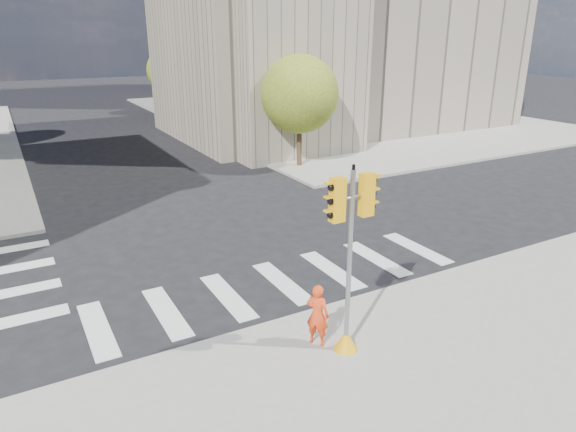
% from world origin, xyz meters
% --- Properties ---
extents(ground, '(160.00, 160.00, 0.00)m').
position_xyz_m(ground, '(0.00, 0.00, 0.00)').
color(ground, black).
rests_on(ground, ground).
extents(sidewalk_far_right, '(28.00, 40.00, 0.15)m').
position_xyz_m(sidewalk_far_right, '(20.00, 26.00, 0.07)').
color(sidewalk_far_right, gray).
rests_on(sidewalk_far_right, ground).
extents(civic_building, '(26.00, 16.00, 19.39)m').
position_xyz_m(civic_building, '(15.59, 19.12, 7.26)').
color(civic_building, gray).
rests_on(civic_building, ground).
extents(tree_re_near, '(4.20, 4.20, 6.16)m').
position_xyz_m(tree_re_near, '(7.50, 10.00, 4.05)').
color(tree_re_near, '#382616').
rests_on(tree_re_near, ground).
extents(tree_re_mid, '(4.60, 4.60, 6.66)m').
position_xyz_m(tree_re_mid, '(7.50, 22.00, 4.35)').
color(tree_re_mid, '#382616').
rests_on(tree_re_mid, ground).
extents(tree_re_far, '(4.00, 4.00, 5.88)m').
position_xyz_m(tree_re_far, '(7.50, 34.00, 3.87)').
color(tree_re_far, '#382616').
rests_on(tree_re_far, ground).
extents(lamp_near, '(0.35, 0.18, 8.11)m').
position_xyz_m(lamp_near, '(8.00, 14.00, 4.58)').
color(lamp_near, black).
rests_on(lamp_near, sidewalk_far_right).
extents(lamp_far, '(0.35, 0.18, 8.11)m').
position_xyz_m(lamp_far, '(8.00, 28.00, 4.58)').
color(lamp_far, black).
rests_on(lamp_far, sidewalk_far_right).
extents(traffic_signal, '(1.06, 0.56, 4.46)m').
position_xyz_m(traffic_signal, '(-0.57, -5.99, 2.04)').
color(traffic_signal, '#EBA20C').
rests_on(traffic_signal, sidewalk_near).
extents(photographer, '(0.63, 0.68, 1.55)m').
position_xyz_m(photographer, '(-1.03, -5.44, 0.93)').
color(photographer, '#F24216').
rests_on(photographer, sidewalk_near).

